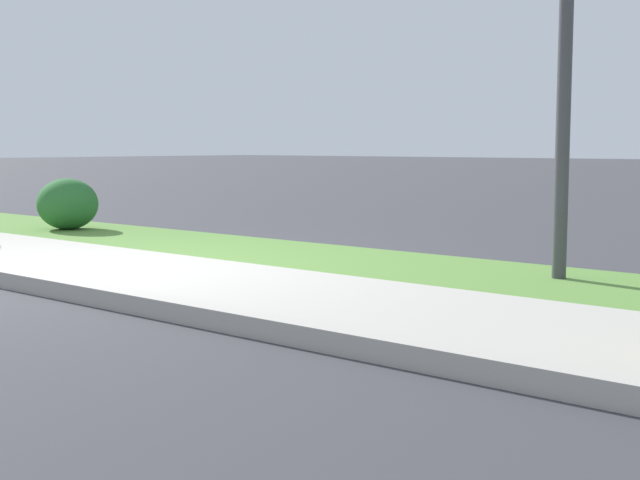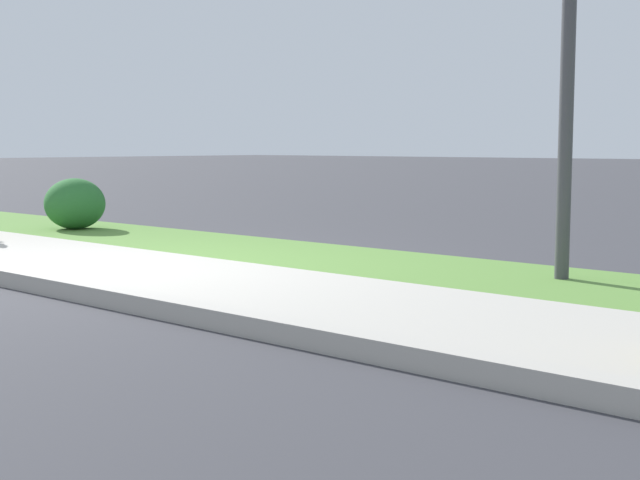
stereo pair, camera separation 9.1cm
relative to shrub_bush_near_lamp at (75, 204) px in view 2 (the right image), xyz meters
The scene contains 5 objects.
ground_plane 3.83m from the shrub_bush_near_lamp, 27.65° to the right, with size 120.00×120.00×0.00m, color #38383D.
sidewalk_pavement 3.83m from the shrub_bush_near_lamp, 27.65° to the right, with size 18.00×1.95×0.01m, color #ADA89E.
grass_verge 3.40m from the shrub_bush_near_lamp, ahead, with size 18.00×1.63×0.01m, color #568438.
street_curb 4.42m from the shrub_bush_near_lamp, 39.87° to the right, with size 18.00×0.16×0.12m, color #ADA89E.
shrub_bush_near_lamp is the anchor object (origin of this frame).
Camera 2 is at (6.19, -4.38, 1.04)m, focal length 50.00 mm.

